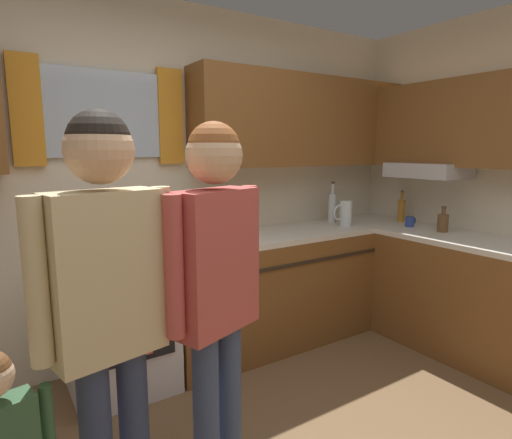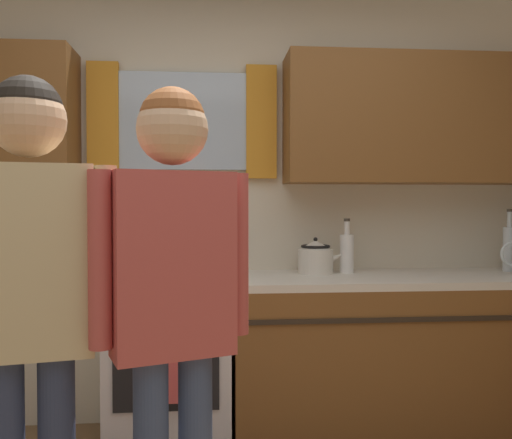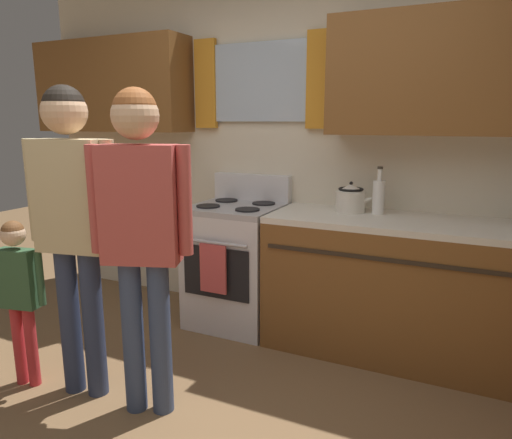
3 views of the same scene
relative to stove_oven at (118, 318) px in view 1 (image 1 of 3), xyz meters
name	(u,v)px [view 1 (image 1 of 3)]	position (x,y,z in m)	size (l,w,h in m)	color
back_wall_unit	(158,157)	(0.41, 0.27, 1.03)	(4.60, 0.42, 2.60)	beige
kitchen_counter_run	(369,289)	(1.85, -0.46, -0.02)	(2.34, 2.22, 0.90)	brown
stove_oven	(118,318)	(0.00, 0.00, 0.00)	(0.63, 0.67, 1.10)	silver
bottle_tall_clear	(332,207)	(1.96, 0.11, 0.57)	(0.07, 0.07, 0.37)	silver
bottle_oil_amber	(401,210)	(2.52, -0.21, 0.54)	(0.06, 0.06, 0.29)	#B27223
bottle_milk_white	(239,219)	(0.99, 0.12, 0.55)	(0.08, 0.08, 0.31)	white
bottle_squat_brown	(443,222)	(2.39, -0.70, 0.51)	(0.08, 0.08, 0.21)	brown
mug_cobalt_blue	(410,222)	(2.37, -0.41, 0.48)	(0.11, 0.07, 0.08)	#2D479E
stovetop_kettle	(219,224)	(0.81, 0.11, 0.53)	(0.27, 0.20, 0.21)	silver
water_pitcher	(345,213)	(1.93, -0.08, 0.54)	(0.19, 0.11, 0.22)	silver
adult_holding_child	(108,293)	(-0.34, -1.21, 0.59)	(0.51, 0.23, 1.68)	#2D3856
adult_in_plaid	(216,276)	(0.10, -1.19, 0.58)	(0.49, 0.28, 1.66)	#38476B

